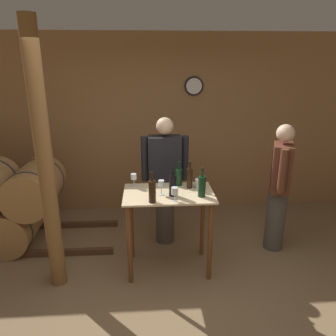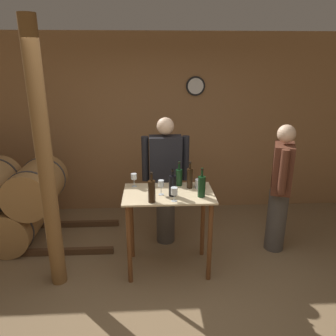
% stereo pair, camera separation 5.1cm
% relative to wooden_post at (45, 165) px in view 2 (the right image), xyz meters
% --- Properties ---
extents(ground_plane, '(14.00, 14.00, 0.00)m').
position_rel_wooden_post_xyz_m(ground_plane, '(1.20, -0.63, -1.35)').
color(ground_plane, brown).
extents(back_wall, '(8.40, 0.08, 2.70)m').
position_rel_wooden_post_xyz_m(back_wall, '(1.20, 1.86, 0.00)').
color(back_wall, '#996B42').
rests_on(back_wall, ground_plane).
extents(tasting_table, '(0.98, 0.61, 0.95)m').
position_rel_wooden_post_xyz_m(tasting_table, '(1.21, 0.19, -0.62)').
color(tasting_table, beige).
rests_on(tasting_table, ground_plane).
extents(wooden_post, '(0.16, 0.16, 2.70)m').
position_rel_wooden_post_xyz_m(wooden_post, '(0.00, 0.00, 0.00)').
color(wooden_post, brown).
rests_on(wooden_post, ground_plane).
extents(wine_bottle_far_left, '(0.07, 0.07, 0.32)m').
position_rel_wooden_post_xyz_m(wine_bottle_far_left, '(1.03, -0.04, -0.28)').
color(wine_bottle_far_left, black).
rests_on(wine_bottle_far_left, tasting_table).
extents(wine_bottle_left, '(0.08, 0.08, 0.29)m').
position_rel_wooden_post_xyz_m(wine_bottle_left, '(1.25, 0.11, -0.29)').
color(wine_bottle_left, black).
rests_on(wine_bottle_left, tasting_table).
extents(wine_bottle_center, '(0.08, 0.08, 0.28)m').
position_rel_wooden_post_xyz_m(wine_bottle_center, '(1.35, 0.41, -0.30)').
color(wine_bottle_center, black).
rests_on(wine_bottle_center, tasting_table).
extents(wine_bottle_right, '(0.06, 0.06, 0.31)m').
position_rel_wooden_post_xyz_m(wine_bottle_right, '(1.46, 0.32, -0.28)').
color(wine_bottle_right, black).
rests_on(wine_bottle_right, tasting_table).
extents(wine_bottle_far_right, '(0.08, 0.08, 0.32)m').
position_rel_wooden_post_xyz_m(wine_bottle_far_right, '(1.55, 0.07, -0.29)').
color(wine_bottle_far_right, black).
rests_on(wine_bottle_far_right, tasting_table).
extents(wine_glass_near_left, '(0.07, 0.07, 0.15)m').
position_rel_wooden_post_xyz_m(wine_glass_near_left, '(0.83, 0.40, -0.29)').
color(wine_glass_near_left, silver).
rests_on(wine_glass_near_left, tasting_table).
extents(wine_glass_near_center, '(0.06, 0.06, 0.16)m').
position_rel_wooden_post_xyz_m(wine_glass_near_center, '(1.13, 0.14, -0.28)').
color(wine_glass_near_center, silver).
rests_on(wine_glass_near_center, tasting_table).
extents(wine_glass_near_right, '(0.07, 0.07, 0.15)m').
position_rel_wooden_post_xyz_m(wine_glass_near_right, '(1.26, -0.03, -0.30)').
color(wine_glass_near_right, silver).
rests_on(wine_glass_near_right, tasting_table).
extents(ice_bucket, '(0.11, 0.11, 0.11)m').
position_rel_wooden_post_xyz_m(ice_bucket, '(1.57, 0.31, -0.35)').
color(ice_bucket, silver).
rests_on(ice_bucket, tasting_table).
extents(person_host, '(0.59, 0.24, 1.66)m').
position_rel_wooden_post_xyz_m(person_host, '(1.21, 0.79, -0.47)').
color(person_host, '#4C4742').
rests_on(person_host, ground_plane).
extents(person_visitor_with_scarf, '(0.34, 0.56, 1.61)m').
position_rel_wooden_post_xyz_m(person_visitor_with_scarf, '(2.59, 0.53, -0.50)').
color(person_visitor_with_scarf, '#4C4742').
rests_on(person_visitor_with_scarf, ground_plane).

